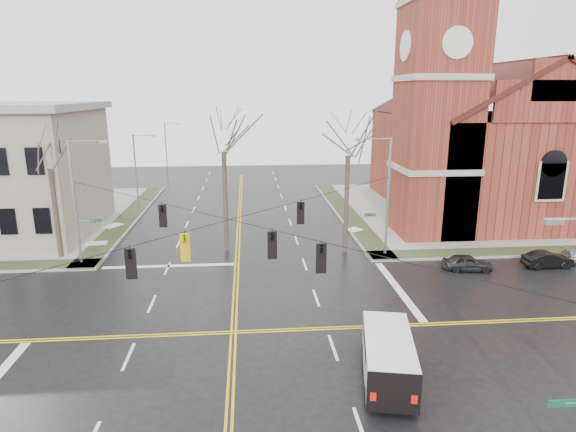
{
  "coord_description": "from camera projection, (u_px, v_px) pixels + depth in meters",
  "views": [
    {
      "loc": [
        0.92,
        -23.33,
        12.38
      ],
      "look_at": [
        3.42,
        6.0,
        4.77
      ],
      "focal_mm": 30.0,
      "sensor_mm": 36.0,
      "label": 1
    }
  ],
  "objects": [
    {
      "name": "ground",
      "position": [
        234.0,
        332.0,
        25.53
      ],
      "size": [
        120.0,
        120.0,
        0.0
      ],
      "primitive_type": "plane",
      "color": "black",
      "rests_on": "ground"
    },
    {
      "name": "sidewalks",
      "position": [
        233.0,
        331.0,
        25.51
      ],
      "size": [
        80.0,
        80.0,
        0.17
      ],
      "color": "gray",
      "rests_on": "ground"
    },
    {
      "name": "road_markings",
      "position": [
        234.0,
        332.0,
        25.53
      ],
      "size": [
        100.0,
        100.0,
        0.01
      ],
      "color": "gold",
      "rests_on": "ground"
    },
    {
      "name": "church",
      "position": [
        479.0,
        132.0,
        49.37
      ],
      "size": [
        24.28,
        27.48,
        27.5
      ],
      "color": "maroon",
      "rests_on": "ground"
    },
    {
      "name": "signal_pole_ne",
      "position": [
        386.0,
        193.0,
        36.32
      ],
      "size": [
        2.75,
        0.22,
        9.0
      ],
      "color": "gray",
      "rests_on": "ground"
    },
    {
      "name": "signal_pole_nw",
      "position": [
        77.0,
        199.0,
        34.45
      ],
      "size": [
        2.75,
        0.22,
        9.0
      ],
      "color": "gray",
      "rests_on": "ground"
    },
    {
      "name": "span_wires",
      "position": [
        230.0,
        220.0,
        23.98
      ],
      "size": [
        23.02,
        23.02,
        0.03
      ],
      "color": "black",
      "rests_on": "ground"
    },
    {
      "name": "traffic_signals",
      "position": [
        230.0,
        238.0,
        23.53
      ],
      "size": [
        8.21,
        8.26,
        1.3
      ],
      "color": "black",
      "rests_on": "ground"
    },
    {
      "name": "streetlight_north_a",
      "position": [
        137.0,
        169.0,
        50.55
      ],
      "size": [
        2.3,
        0.2,
        8.0
      ],
      "color": "gray",
      "rests_on": "ground"
    },
    {
      "name": "streetlight_north_b",
      "position": [
        167.0,
        148.0,
        69.84
      ],
      "size": [
        2.3,
        0.2,
        8.0
      ],
      "color": "gray",
      "rests_on": "ground"
    },
    {
      "name": "cargo_van",
      "position": [
        388.0,
        353.0,
        21.19
      ],
      "size": [
        3.13,
        5.67,
        2.04
      ],
      "rotation": [
        0.0,
        0.0,
        -0.2
      ],
      "color": "white",
      "rests_on": "ground"
    },
    {
      "name": "parked_car_a",
      "position": [
        467.0,
        263.0,
        34.26
      ],
      "size": [
        3.58,
        1.85,
        1.16
      ],
      "primitive_type": "imported",
      "rotation": [
        0.0,
        0.0,
        1.43
      ],
      "color": "black",
      "rests_on": "ground"
    },
    {
      "name": "parked_car_b",
      "position": [
        548.0,
        259.0,
        34.9
      ],
      "size": [
        3.6,
        1.41,
        1.17
      ],
      "primitive_type": "imported",
      "rotation": [
        0.0,
        0.0,
        1.62
      ],
      "color": "black",
      "rests_on": "ground"
    },
    {
      "name": "tree_nw_far",
      "position": [
        50.0,
        163.0,
        35.06
      ],
      "size": [
        4.0,
        4.0,
        10.15
      ],
      "color": "#3E3527",
      "rests_on": "ground"
    },
    {
      "name": "tree_nw_near",
      "position": [
        224.0,
        145.0,
        36.73
      ],
      "size": [
        4.0,
        4.0,
        11.65
      ],
      "color": "#3E3527",
      "rests_on": "ground"
    },
    {
      "name": "tree_ne",
      "position": [
        348.0,
        149.0,
        36.49
      ],
      "size": [
        4.0,
        4.0,
        11.27
      ],
      "color": "#3E3527",
      "rests_on": "ground"
    }
  ]
}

